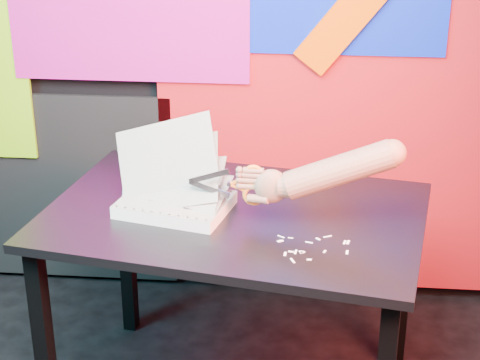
# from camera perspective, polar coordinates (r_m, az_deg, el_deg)

# --- Properties ---
(room) EXTENTS (3.01, 3.01, 2.71)m
(room) POSITION_cam_1_polar(r_m,az_deg,el_deg) (1.75, -10.58, 6.00)
(room) COLOR black
(room) RESTS_ON ground
(backdrop) EXTENTS (2.88, 0.05, 2.08)m
(backdrop) POSITION_cam_1_polar(r_m,az_deg,el_deg) (3.22, -2.22, 7.11)
(backdrop) COLOR red
(backdrop) RESTS_ON ground
(work_table) EXTENTS (1.31, 0.99, 0.75)m
(work_table) POSITION_cam_1_polar(r_m,az_deg,el_deg) (2.60, -0.40, -4.07)
(work_table) COLOR black
(work_table) RESTS_ON ground
(printout_stack) EXTENTS (0.40, 0.32, 0.33)m
(printout_stack) POSITION_cam_1_polar(r_m,az_deg,el_deg) (2.57, -4.68, -1.52)
(printout_stack) COLOR white
(printout_stack) RESTS_ON work_table
(scissors) EXTENTS (0.24, 0.02, 0.14)m
(scissors) POSITION_cam_1_polar(r_m,az_deg,el_deg) (2.45, 0.59, -0.35)
(scissors) COLOR #BDBDBD
(scissors) RESTS_ON printout_stack
(hand_forearm) EXTENTS (0.49, 0.11, 0.23)m
(hand_forearm) POSITION_cam_1_polar(r_m,az_deg,el_deg) (2.41, 6.26, 0.55)
(hand_forearm) COLOR #8D664D
(hand_forearm) RESTS_ON work_table
(paper_clippings) EXTENTS (0.22, 0.18, 0.00)m
(paper_clippings) POSITION_cam_1_polar(r_m,az_deg,el_deg) (2.36, 4.97, -4.80)
(paper_clippings) COLOR white
(paper_clippings) RESTS_ON work_table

